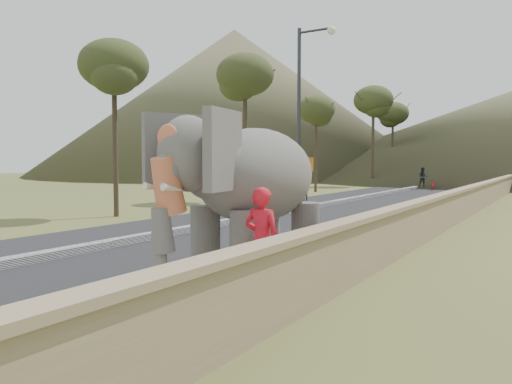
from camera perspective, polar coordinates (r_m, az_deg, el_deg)
ground at (r=10.03m, az=1.25°, el=-9.47°), size 160.00×160.00×0.00m
road at (r=21.06m, az=3.29°, el=-2.53°), size 7.00×120.00×0.03m
median at (r=21.05m, az=3.29°, el=-2.27°), size 0.35×120.00×0.22m
walkway at (r=19.21m, az=16.55°, el=-3.09°), size 3.00×120.00×0.15m
parapet at (r=18.80m, az=21.43°, el=-1.88°), size 0.30×120.00×1.10m
lamppost at (r=22.10m, az=5.66°, el=10.37°), size 1.76×0.36×8.00m
signboard at (r=21.68m, az=5.82°, el=1.95°), size 0.60×0.08×2.40m
hill_left at (r=77.10m, az=-2.48°, el=10.13°), size 60.00×60.00×22.00m
elephant_and_man at (r=9.45m, az=0.15°, el=-0.58°), size 2.56×4.23×2.88m
motorcyclist at (r=40.26m, az=19.09°, el=1.19°), size 1.60×1.62×1.76m
trees at (r=38.11m, az=24.58°, el=5.76°), size 48.31×42.82×9.11m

